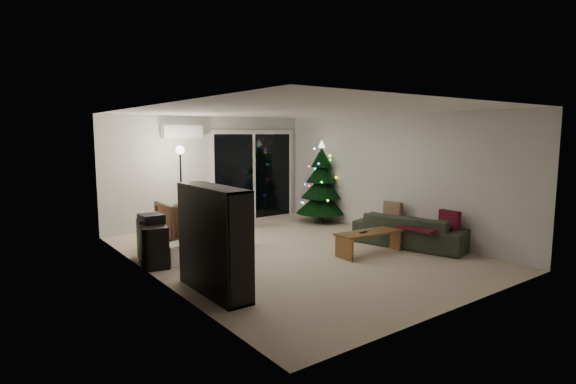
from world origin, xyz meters
The scene contains 18 objects.
room centered at (0.46, 1.49, 1.02)m, with size 6.50×7.51×2.60m.
bookshelf centered at (-2.25, -1.00, 0.71)m, with size 0.36×1.43×1.43m, color black, non-canonical shape.
media_cabinet centered at (-2.25, 0.87, 0.33)m, with size 0.40×1.07×0.67m, color black.
stereo centered at (-2.25, 0.87, 0.74)m, with size 0.34×0.40×0.14m, color black.
armchair centered at (-1.29, 1.72, 0.43)m, with size 0.91×0.94×0.85m, color brown.
ottoman centered at (-0.72, 1.37, 0.22)m, with size 0.49×0.49×0.44m, color beige.
cardboard_box_a centered at (-1.94, 0.58, 0.17)m, with size 0.47×0.35×0.33m, color white.
cardboard_box_b centered at (-0.51, 1.01, 0.15)m, with size 0.42×0.32×0.30m, color white.
side_table centered at (0.37, 2.30, 0.25)m, with size 0.40×0.40×0.51m, color black.
floor_lamp centered at (-1.04, 2.47, 0.90)m, with size 0.29×0.29×1.81m, color black.
sofa centered at (2.05, -0.95, 0.30)m, with size 2.07×0.81×0.60m, color #3C4835.
sofa_throw centered at (1.95, -0.95, 0.44)m, with size 0.64×1.49×0.05m, color maroon.
cushion_a centered at (2.30, -0.30, 0.55)m, with size 0.12×0.40×0.40m, color #776549.
cushion_b centered at (2.30, -1.60, 0.55)m, with size 0.12×0.40×0.40m, color maroon.
coffee_table centered at (1.02, -0.86, 0.20)m, with size 1.26×0.44×0.40m, color brown, non-canonical shape.
remote_a centered at (0.87, -0.86, 0.41)m, with size 0.16×0.05×0.02m, color black.
remote_b centered at (1.12, -0.81, 0.41)m, with size 0.15×0.04×0.02m, color slate.
christmas_tree centered at (2.24, 1.86, 0.97)m, with size 1.21×1.21×1.95m, color black.
Camera 1 is at (-4.73, -6.23, 2.10)m, focal length 28.00 mm.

